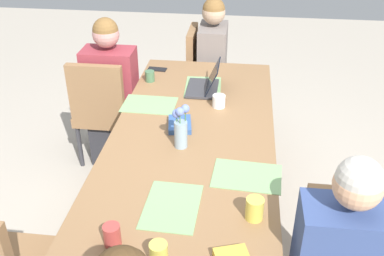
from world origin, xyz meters
The scene contains 19 objects.
ground_plane centered at (0.00, 0.00, 0.00)m, with size 10.00×10.00×0.00m, color #B2A899.
dining_table centered at (0.00, 0.00, 0.67)m, with size 2.33×0.99×0.74m.
chair_head_left_left_far centered at (-1.51, -0.06, 0.50)m, with size 0.44×0.44×0.90m.
person_head_left_left_far centered at (-1.45, 0.01, 0.53)m, with size 0.40×0.36×1.19m.
chair_near_right_near centered at (-0.72, -0.80, 0.50)m, with size 0.44×0.44×0.90m.
person_near_right_near centered at (-0.80, -0.74, 0.53)m, with size 0.36×0.40×1.19m.
flower_vase centered at (0.13, -0.05, 0.86)m, with size 0.08×0.10×0.27m.
placemat_head_right_left_near centered at (0.66, -0.02, 0.74)m, with size 0.36×0.26×0.00m, color #7FAD70.
placemat_far_left_mid centered at (0.38, 0.34, 0.74)m, with size 0.36×0.26×0.00m, color #7FAD70.
placemat_head_left_left_far centered at (-0.68, 0.00, 0.74)m, with size 0.36×0.26×0.00m, color #7FAD70.
placemat_near_right_near centered at (-0.36, -0.34, 0.74)m, with size 0.36×0.26×0.00m, color #7FAD70.
laptop_head_left_left_far centered at (-0.63, 0.03, 0.78)m, with size 0.32×0.22×0.20m.
coffee_mug_near_left centered at (-0.74, -0.41, 0.78)m, with size 0.07×0.07×0.08m, color #47704C.
coffee_mug_near_right centered at (-0.39, 0.14, 0.78)m, with size 0.09×0.09×0.08m, color white.
coffee_mug_centre_left centered at (0.93, -0.23, 0.79)m, with size 0.08×0.08×0.10m, color #AD3D38.
coffee_mug_centre_right centered at (0.69, 0.37, 0.79)m, with size 0.08×0.08×0.11m, color #DBC64C.
coffee_mug_far_left centered at (1.01, -0.02, 0.78)m, with size 0.08×0.08×0.10m, color #DBC64C.
book_red_cover centered at (-0.09, -0.09, 0.75)m, with size 0.20×0.14×0.03m, color #335693.
phone_black centered at (-0.96, -0.40, 0.74)m, with size 0.15×0.07×0.01m, color black.
Camera 1 is at (2.29, 0.28, 2.16)m, focal length 41.77 mm.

